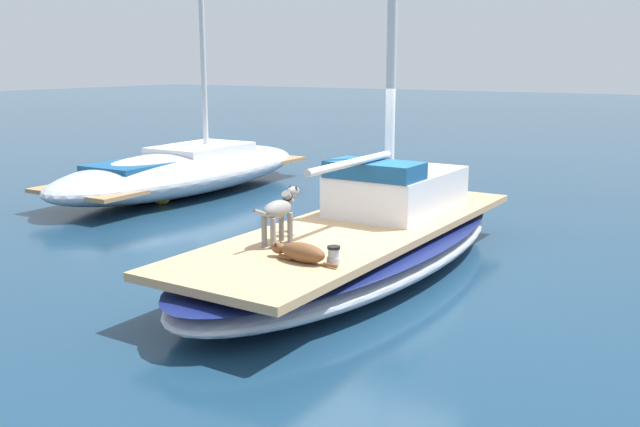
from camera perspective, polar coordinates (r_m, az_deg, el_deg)
name	(u,v)px	position (r m, az deg, el deg)	size (l,w,h in m)	color
ground_plane	(358,271)	(9.95, 3.07, -4.66)	(120.00, 120.00, 0.00)	navy
sailboat_main	(358,248)	(9.86, 3.09, -2.79)	(2.58, 7.26, 0.66)	#B2B7C1
mast_main	(387,7)	(10.21, 5.46, 16.27)	(0.14, 2.27, 6.61)	silver
cabin_house	(395,189)	(10.68, 6.10, 2.00)	(1.42, 2.23, 0.84)	silver
dog_brown	(300,252)	(8.00, -1.59, -3.14)	(0.95, 0.32, 0.22)	brown
dog_grey	(279,211)	(8.70, -3.31, 0.23)	(0.22, 0.94, 0.70)	gray
deck_winch	(334,256)	(7.89, 1.11, -3.44)	(0.16, 0.16, 0.21)	#B7B7BC
coiled_rope	(283,233)	(9.26, -2.97, -1.57)	(0.32, 0.32, 0.04)	beige
moored_boat_port_side	(185,170)	(16.12, -10.87, 3.49)	(2.87, 7.53, 6.44)	#B2B7C1
mooring_buoy	(162,194)	(14.86, -12.68, 1.57)	(0.44, 0.44, 0.44)	yellow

